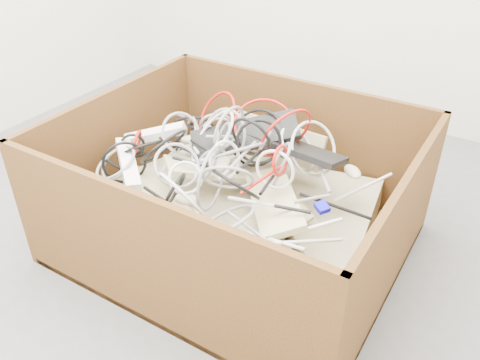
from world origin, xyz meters
The scene contains 8 objects.
ground centered at (0.00, 0.00, 0.00)m, with size 3.00×3.00×0.00m, color #565659.
cardboard_box centered at (0.19, 0.04, 0.14)m, with size 1.26×1.05×0.56m.
keyboard_pile centered at (0.27, 0.06, 0.29)m, with size 0.98×0.89×0.38m.
mice_scatter centered at (0.23, 0.03, 0.35)m, with size 0.80×0.72×0.16m.
power_strip_left centered at (-0.21, 0.07, 0.38)m, with size 0.26×0.05×0.04m, color white.
power_strip_right centered at (-0.18, -0.14, 0.35)m, with size 0.29×0.06×0.04m, color white.
vga_plug centered at (0.58, -0.02, 0.36)m, with size 0.04×0.04×0.02m, color #0D0DC9.
cable_tangle centered at (0.12, 0.06, 0.40)m, with size 1.09×0.84×0.49m.
Camera 1 is at (1.06, -1.33, 1.36)m, focal length 37.52 mm.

